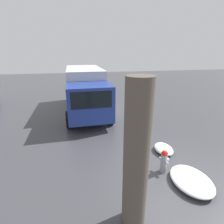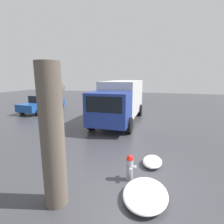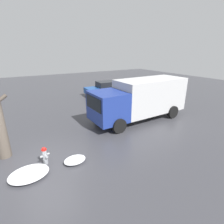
% 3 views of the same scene
% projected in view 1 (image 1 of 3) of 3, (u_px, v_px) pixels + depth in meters
% --- Properties ---
extents(ground_plane, '(60.00, 60.00, 0.00)m').
position_uv_depth(ground_plane, '(163.00, 171.00, 5.91)').
color(ground_plane, '#38383D').
extents(fire_hydrant, '(0.42, 0.32, 0.81)m').
position_uv_depth(fire_hydrant, '(164.00, 161.00, 5.78)').
color(fire_hydrant, gray).
rests_on(fire_hydrant, ground_plane).
extents(tree_trunk, '(0.84, 0.55, 3.44)m').
position_uv_depth(tree_trunk, '(136.00, 158.00, 3.66)').
color(tree_trunk, brown).
rests_on(tree_trunk, ground_plane).
extents(delivery_truck, '(7.09, 2.62, 2.79)m').
position_uv_depth(delivery_truck, '(85.00, 89.00, 11.45)').
color(delivery_truck, navy).
rests_on(delivery_truck, ground_plane).
extents(snow_pile_by_hydrant, '(0.95, 0.68, 0.28)m').
position_uv_depth(snow_pile_by_hydrant, '(164.00, 149.00, 7.01)').
color(snow_pile_by_hydrant, white).
rests_on(snow_pile_by_hydrant, ground_plane).
extents(snow_pile_curbside, '(1.50, 1.15, 0.28)m').
position_uv_depth(snow_pile_curbside, '(191.00, 180.00, 5.30)').
color(snow_pile_curbside, white).
rests_on(snow_pile_curbside, ground_plane).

